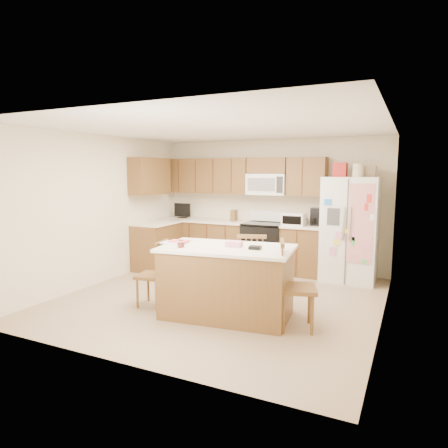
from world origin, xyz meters
The scene contains 9 objects.
ground centered at (0.00, 0.00, 0.00)m, with size 4.50×4.50×0.00m, color #867457.
room_shell centered at (0.00, 0.00, 1.44)m, with size 4.60×4.60×2.52m.
cabinetry centered at (-0.98, 1.79, 0.91)m, with size 3.36×1.56×2.15m.
stove centered at (0.00, 1.94, 0.47)m, with size 0.76×0.65×1.13m.
refrigerator centered at (1.57, 1.87, 0.92)m, with size 0.90×0.79×2.04m.
island centered at (0.39, -0.60, 0.47)m, with size 1.83×1.18×1.01m.
windsor_chair_left centered at (-0.71, -0.69, 0.44)m, with size 0.45×0.46×0.94m.
windsor_chair_back centered at (0.47, 0.09, 0.48)m, with size 0.55×0.53×1.01m.
windsor_chair_right centered at (1.31, -0.64, 0.51)m, with size 0.57×0.58×1.08m.
Camera 1 is at (2.53, -5.19, 1.89)m, focal length 32.00 mm.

